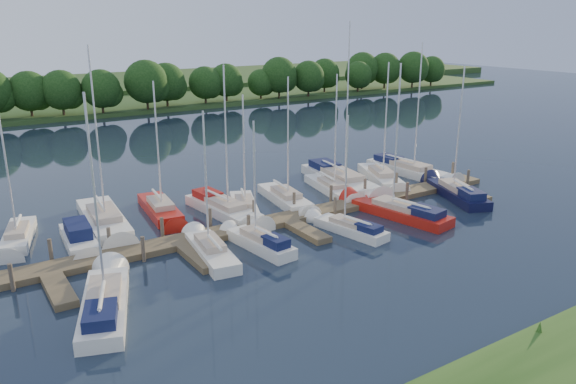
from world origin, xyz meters
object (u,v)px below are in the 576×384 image
dock (289,222)px  sailboat_s_2 (259,244)px  sailboat_n_0 (18,238)px  motorboat (79,240)px  sailboat_n_5 (245,209)px

dock → sailboat_s_2: (-3.94, -2.63, 0.14)m
sailboat_n_0 → motorboat: 4.24m
dock → motorboat: motorboat is taller
sailboat_n_5 → sailboat_s_2: bearing=90.9°
sailboat_n_5 → sailboat_s_2: sailboat_n_5 is taller
motorboat → sailboat_s_2: size_ratio=0.72×
sailboat_s_2 → sailboat_n_0: bearing=136.8°
dock → motorboat: bearing=163.1°
sailboat_n_5 → motorboat: bearing=22.2°
dock → motorboat: 14.07m
sailboat_n_0 → sailboat_s_2: 15.88m
motorboat → sailboat_n_5: sailboat_n_5 is taller
sailboat_n_5 → dock: bearing=130.0°
sailboat_n_0 → sailboat_n_5: sailboat_n_5 is taller
sailboat_s_2 → dock: bearing=27.0°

